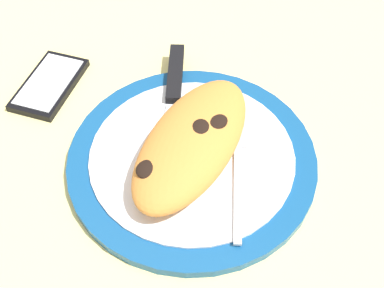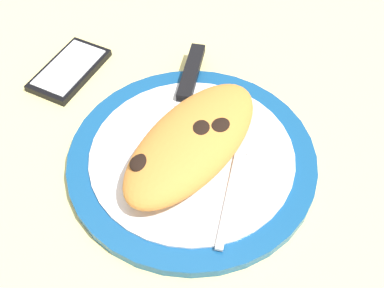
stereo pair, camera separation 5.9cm
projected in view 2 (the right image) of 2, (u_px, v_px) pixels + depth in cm
name	position (u px, v px, depth cm)	size (l,w,h in cm)	color
ground_plane	(192.00, 169.00, 62.76)	(150.00, 150.00, 3.00)	#E5D684
plate	(192.00, 158.00, 61.00)	(30.61, 30.61, 1.61)	navy
calzone	(192.00, 139.00, 58.69)	(23.89, 14.83, 4.98)	orange
fork	(235.00, 172.00, 58.39)	(17.26, 4.68, 0.40)	silver
knife	(186.00, 89.00, 66.69)	(25.17, 6.93, 1.20)	silver
smartphone	(70.00, 70.00, 71.39)	(12.46, 7.47, 1.16)	black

